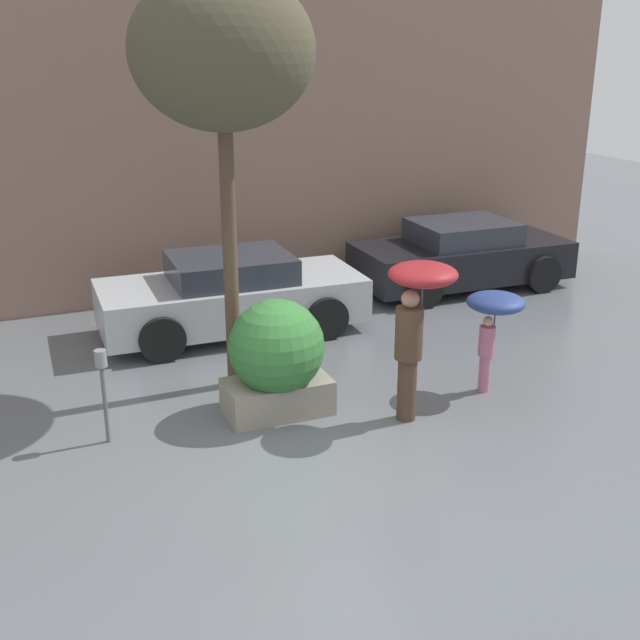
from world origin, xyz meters
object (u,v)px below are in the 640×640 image
parking_meter (102,376)px  street_tree (222,53)px  planter_box (277,357)px  parked_car_near (232,295)px  parked_car_far (461,256)px  person_child (494,312)px  person_adult (417,307)px

parking_meter → street_tree: bearing=28.5°
planter_box → street_tree: 3.71m
parked_car_near → parking_meter: size_ratio=3.62×
parked_car_near → street_tree: street_tree is taller
planter_box → parked_car_far: bearing=36.8°
person_child → parked_car_far: bearing=63.4°
planter_box → person_adult: 1.84m
parked_car_near → parking_meter: 3.90m
person_child → person_adult: bearing=-165.2°
parked_car_near → parked_car_far: same height
person_adult → parked_car_far: 5.81m
planter_box → person_adult: (1.51, -0.78, 0.70)m
person_adult → parked_car_near: size_ratio=0.48×
parking_meter → person_adult: bearing=-12.8°
person_child → parking_meter: size_ratio=1.18×
planter_box → person_adult: size_ratio=0.75×
parked_car_far → street_tree: 7.00m
person_child → street_tree: (-3.10, 1.49, 3.19)m
parked_car_near → street_tree: (-0.59, -2.03, 3.70)m
planter_box → person_adult: bearing=-27.3°
parked_car_near → parked_car_far: size_ratio=1.04×
parked_car_far → planter_box: bearing=127.8°
parked_car_near → planter_box: bearing=175.4°
planter_box → parking_meter: (-2.10, 0.04, 0.08)m
person_adult → parked_car_far: (3.53, 4.54, -0.86)m
parked_car_far → parking_meter: bearing=118.5°
person_child → parked_car_far: size_ratio=0.34×
person_child → parking_meter: person_child is taller
parked_car_far → person_child: bearing=153.6°
planter_box → street_tree: size_ratio=0.28×
planter_box → person_child: size_ratio=1.10×
street_tree → parking_meter: street_tree is taller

